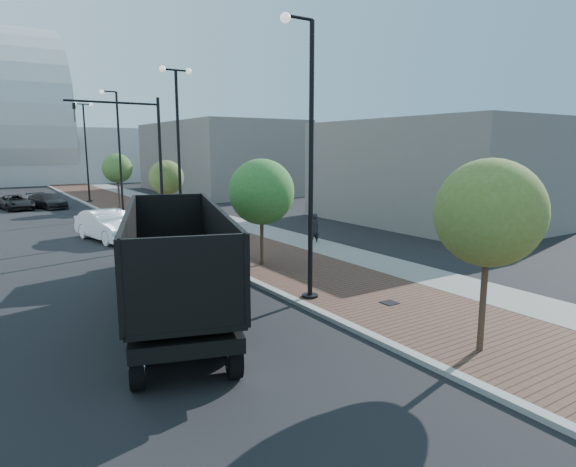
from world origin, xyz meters
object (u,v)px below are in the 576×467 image
white_sedan (108,225)px  dark_car_mid (16,202)px  dump_truck (172,251)px  pedestrian (314,229)px

white_sedan → dark_car_mid: size_ratio=1.15×
dump_truck → dark_car_mid: (-2.83, 30.01, -0.83)m
white_sedan → dark_car_mid: (-3.21, 18.55, -0.23)m
white_sedan → pedestrian: size_ratio=3.06×
white_sedan → dump_truck: bearing=-103.5°
dark_car_mid → pedestrian: bearing=-76.1°
dump_truck → pedestrian: dump_truck is taller
dump_truck → white_sedan: size_ratio=2.60×
dump_truck → white_sedan: 11.48m
dark_car_mid → white_sedan: bearing=-91.5°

